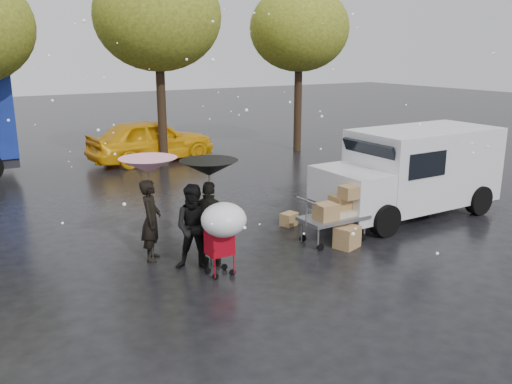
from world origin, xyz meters
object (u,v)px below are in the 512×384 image
person_pink (151,220)px  vendor_cart (337,210)px  shopping_cart (223,224)px  white_van (412,170)px  person_black (210,224)px  yellow_taxi (151,140)px

person_pink → vendor_cart: size_ratio=1.10×
shopping_cart → white_van: (6.06, 1.11, 0.10)m
white_van → person_black: bearing=-175.8°
vendor_cart → yellow_taxi: 10.59m
person_pink → white_van: 6.90m
person_black → white_van: (5.99, 0.44, 0.31)m
white_van → yellow_taxi: size_ratio=1.03×
shopping_cart → white_van: white_van is taller
person_pink → yellow_taxi: person_pink is taller
person_black → yellow_taxi: person_black is taller
person_black → vendor_cart: 3.04m
vendor_cart → shopping_cart: size_ratio=1.04×
person_black → vendor_cart: person_black is taller
shopping_cart → white_van: bearing=10.4°
person_black → person_pink: bearing=-5.1°
shopping_cart → yellow_taxi: bearing=76.0°
white_van → person_pink: bearing=176.2°
shopping_cart → yellow_taxi: yellow_taxi is taller
white_van → yellow_taxi: white_van is taller
yellow_taxi → vendor_cart: bearing=176.4°
shopping_cart → person_black: bearing=84.2°
vendor_cart → white_van: 3.06m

